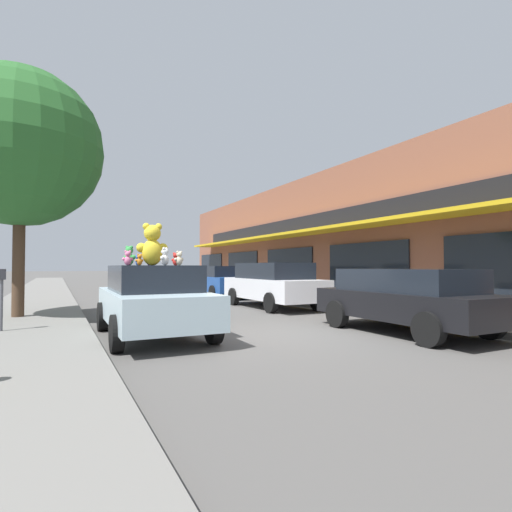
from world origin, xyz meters
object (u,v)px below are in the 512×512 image
teddy_bear_cream (179,258)px  teddy_bear_blue (138,260)px  teddy_bear_green (129,256)px  parked_car_far_right (220,281)px  street_tree (20,148)px  teddy_bear_pink (128,258)px  parked_car_far_center (273,284)px  teddy_bear_red (176,259)px  parked_car_far_left (406,297)px  teddy_bear_giant (152,245)px  teddy_bear_white (165,257)px  plush_art_car (153,299)px  teddy_bear_purple (149,261)px  parking_meter (2,291)px  teddy_bear_orange (139,260)px

teddy_bear_cream → teddy_bear_blue: 1.87m
teddy_bear_green → teddy_bear_cream: bearing=-150.5°
teddy_bear_blue → parked_car_far_right: bearing=-63.4°
street_tree → teddy_bear_blue: bearing=-47.5°
teddy_bear_pink → parked_car_far_center: (5.74, 4.74, -0.77)m
teddy_bear_blue → teddy_bear_red: bearing=173.0°
street_tree → parked_car_far_left: bearing=-36.7°
teddy_bear_pink → street_tree: bearing=-68.1°
teddy_bear_giant → teddy_bear_blue: 1.01m
teddy_bear_white → parked_car_far_center: 7.13m
teddy_bear_white → teddy_bear_red: 0.75m
plush_art_car → teddy_bear_pink: teddy_bear_pink is taller
teddy_bear_cream → teddy_bear_green: teddy_bear_green is taller
teddy_bear_purple → parking_meter: bearing=-81.2°
teddy_bear_white → parking_meter: (-2.84, 2.12, -0.70)m
parked_car_far_left → parked_car_far_center: 6.08m
plush_art_car → teddy_bear_pink: (-0.62, -0.68, 0.84)m
plush_art_car → parked_car_far_left: plush_art_car is taller
teddy_bear_giant → teddy_bear_purple: bearing=-85.5°
teddy_bear_green → plush_art_car: bearing=-89.0°
teddy_bear_orange → parking_meter: teddy_bear_orange is taller
teddy_bear_orange → parked_car_far_center: teddy_bear_orange is taller
teddy_bear_cream → teddy_bear_green: size_ratio=0.74×
teddy_bear_orange → parked_car_far_left: bearing=145.7°
teddy_bear_blue → teddy_bear_green: (-0.43, -1.46, 0.06)m
plush_art_car → parking_meter: plush_art_car is taller
teddy_bear_pink → parked_car_far_right: bearing=-123.1°
teddy_bear_white → parked_car_far_center: bearing=174.9°
teddy_bear_green → teddy_bear_purple: (0.58, 1.01, -0.08)m
teddy_bear_white → teddy_bear_giant: bearing=-136.5°
plush_art_car → teddy_bear_red: teddy_bear_red is taller
teddy_bear_cream → street_tree: street_tree is taller
teddy_bear_blue → street_tree: street_tree is taller
teddy_bear_giant → teddy_bear_cream: bearing=119.8°
teddy_bear_white → parking_meter: 3.62m
teddy_bear_red → parked_car_far_center: 6.42m
teddy_bear_cream → parking_meter: (-3.14, 2.07, -0.67)m
teddy_bear_pink → teddy_bear_green: size_ratio=0.74×
teddy_bear_cream → parked_car_far_center: bearing=-152.3°
street_tree → teddy_bear_orange: bearing=-57.8°
teddy_bear_giant → teddy_bear_red: 0.59m
parked_car_far_left → parked_car_far_right: 11.25m
teddy_bear_pink → parking_meter: size_ratio=0.22×
teddy_bear_pink → parked_car_far_left: bearing=163.8°
parking_meter → teddy_bear_giant: bearing=-23.2°
parked_car_far_center → teddy_bear_giant: bearing=-142.0°
parking_meter → street_tree: bearing=87.6°
plush_art_car → parked_car_far_right: bearing=61.6°
teddy_bear_white → teddy_bear_red: teddy_bear_white is taller
teddy_bear_white → street_tree: bearing=-108.9°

